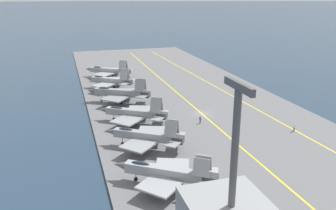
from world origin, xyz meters
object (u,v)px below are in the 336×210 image
object	(u,v)px
parked_jet_fifth	(110,81)
parked_jet_sixth	(109,71)
parked_jet_fourth	(119,93)
crew_purple_vest	(200,119)
parked_jet_nearest	(166,172)
crew_white_vest	(294,127)
parked_jet_third	(134,113)
parked_jet_second	(146,136)

from	to	relation	value
parked_jet_fifth	parked_jet_sixth	world-z (taller)	parked_jet_fifth
parked_jet_sixth	parked_jet_fourth	bearing A→B (deg)	177.98
parked_jet_fifth	crew_purple_vest	world-z (taller)	parked_jet_fifth
parked_jet_nearest	crew_white_vest	size ratio (longest dim) A/B	8.82
crew_purple_vest	parked_jet_fourth	bearing A→B (deg)	35.89
parked_jet_third	crew_purple_vest	bearing A→B (deg)	-108.68
parked_jet_third	crew_purple_vest	distance (m)	15.05
parked_jet_second	crew_purple_vest	xyz separation A→B (m)	(9.46, -14.82, -1.60)
parked_jet_fourth	parked_jet_sixth	world-z (taller)	parked_jet_fourth
parked_jet_nearest	parked_jet_second	xyz separation A→B (m)	(14.27, -0.11, 0.23)
parked_jet_third	parked_jet_fourth	size ratio (longest dim) A/B	0.93
parked_jet_third	crew_purple_vest	world-z (taller)	parked_jet_third
parked_jet_fifth	crew_purple_vest	size ratio (longest dim) A/B	8.54
parked_jet_second	parked_jet_fourth	xyz separation A→B (m)	(30.06, 0.08, 0.24)
parked_jet_sixth	crew_purple_vest	world-z (taller)	parked_jet_sixth
parked_jet_second	parked_jet_fifth	size ratio (longest dim) A/B	1.04
crew_purple_vest	parked_jet_fifth	bearing A→B (deg)	23.56
parked_jet_second	parked_jet_fourth	size ratio (longest dim) A/B	0.88
parked_jet_fourth	crew_white_vest	size ratio (longest dim) A/B	9.49
parked_jet_second	parked_jet_fourth	world-z (taller)	parked_jet_fourth
parked_jet_third	parked_jet_fourth	bearing A→B (deg)	2.54
parked_jet_nearest	parked_jet_second	size ratio (longest dim) A/B	1.05
parked_jet_third	parked_jet_sixth	size ratio (longest dim) A/B	0.99
parked_jet_nearest	parked_jet_sixth	world-z (taller)	parked_jet_sixth
parked_jet_fourth	parked_jet_fifth	xyz separation A→B (m)	(14.74, 0.51, -0.19)
parked_jet_fifth	crew_purple_vest	distance (m)	38.58
parked_jet_sixth	crew_white_vest	size ratio (longest dim) A/B	8.92
parked_jet_third	parked_jet_fourth	distance (m)	15.82
parked_jet_second	crew_white_vest	xyz separation A→B (m)	(-0.66, -32.31, -1.55)
parked_jet_fifth	crew_white_vest	xyz separation A→B (m)	(-45.45, -32.89, -1.60)
crew_purple_vest	parked_jet_nearest	bearing A→B (deg)	147.82
parked_jet_fourth	parked_jet_sixth	bearing A→B (deg)	-2.02
parked_jet_nearest	parked_jet_fifth	size ratio (longest dim) A/B	1.09
parked_jet_second	parked_jet_fourth	bearing A→B (deg)	0.16
crew_purple_vest	crew_white_vest	xyz separation A→B (m)	(-10.12, -17.49, 0.05)
parked_jet_nearest	parked_jet_fourth	distance (m)	44.33
parked_jet_fifth	parked_jet_sixth	distance (m)	15.09
parked_jet_fourth	parked_jet_fifth	size ratio (longest dim) A/B	1.17
parked_jet_second	parked_jet_third	xyz separation A→B (m)	(14.26, -0.62, -0.23)
parked_jet_nearest	crew_purple_vest	distance (m)	28.07
parked_jet_second	parked_jet_third	world-z (taller)	parked_jet_third
crew_purple_vest	crew_white_vest	bearing A→B (deg)	-120.05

